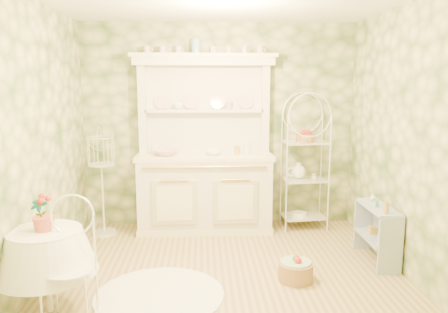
{
  "coord_description": "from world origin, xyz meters",
  "views": [
    {
      "loc": [
        -0.23,
        -4.04,
        1.91
      ],
      "look_at": [
        0.0,
        0.5,
        1.15
      ],
      "focal_mm": 35.0,
      "sensor_mm": 36.0,
      "label": 1
    }
  ],
  "objects_px": {
    "round_table": "(47,271)",
    "birdcage_stand": "(102,178)",
    "side_shelf": "(377,234)",
    "bakers_rack": "(305,164)",
    "kitchen_dresser": "(205,144)",
    "floor_basket": "(296,271)",
    "cafe_chair": "(69,270)"
  },
  "relations": [
    {
      "from": "round_table",
      "to": "birdcage_stand",
      "type": "relative_size",
      "value": 0.49
    },
    {
      "from": "side_shelf",
      "to": "round_table",
      "type": "height_order",
      "value": "round_table"
    },
    {
      "from": "bakers_rack",
      "to": "side_shelf",
      "type": "bearing_deg",
      "value": -71.42
    },
    {
      "from": "side_shelf",
      "to": "kitchen_dresser",
      "type": "bearing_deg",
      "value": 141.37
    },
    {
      "from": "round_table",
      "to": "floor_basket",
      "type": "bearing_deg",
      "value": 11.95
    },
    {
      "from": "bakers_rack",
      "to": "kitchen_dresser",
      "type": "bearing_deg",
      "value": 176.05
    },
    {
      "from": "kitchen_dresser",
      "to": "floor_basket",
      "type": "distance_m",
      "value": 2.08
    },
    {
      "from": "birdcage_stand",
      "to": "cafe_chair",
      "type": "bearing_deg",
      "value": -84.6
    },
    {
      "from": "side_shelf",
      "to": "cafe_chair",
      "type": "xyz_separation_m",
      "value": [
        -2.95,
        -1.1,
        0.15
      ]
    },
    {
      "from": "kitchen_dresser",
      "to": "floor_basket",
      "type": "xyz_separation_m",
      "value": [
        0.88,
        -1.57,
        -1.04
      ]
    },
    {
      "from": "birdcage_stand",
      "to": "floor_basket",
      "type": "distance_m",
      "value": 2.69
    },
    {
      "from": "kitchen_dresser",
      "to": "bakers_rack",
      "type": "xyz_separation_m",
      "value": [
        1.32,
        0.04,
        -0.28
      ]
    },
    {
      "from": "side_shelf",
      "to": "cafe_chair",
      "type": "distance_m",
      "value": 3.15
    },
    {
      "from": "kitchen_dresser",
      "to": "round_table",
      "type": "relative_size",
      "value": 3.21
    },
    {
      "from": "round_table",
      "to": "cafe_chair",
      "type": "distance_m",
      "value": 0.33
    },
    {
      "from": "round_table",
      "to": "cafe_chair",
      "type": "relative_size",
      "value": 0.79
    },
    {
      "from": "side_shelf",
      "to": "floor_basket",
      "type": "xyz_separation_m",
      "value": [
        -0.98,
        -0.44,
        -0.2
      ]
    },
    {
      "from": "kitchen_dresser",
      "to": "side_shelf",
      "type": "bearing_deg",
      "value": -31.42
    },
    {
      "from": "round_table",
      "to": "floor_basket",
      "type": "height_order",
      "value": "round_table"
    },
    {
      "from": "bakers_rack",
      "to": "birdcage_stand",
      "type": "height_order",
      "value": "bakers_rack"
    },
    {
      "from": "kitchen_dresser",
      "to": "side_shelf",
      "type": "xyz_separation_m",
      "value": [
        1.85,
        -1.13,
        -0.85
      ]
    },
    {
      "from": "side_shelf",
      "to": "cafe_chair",
      "type": "height_order",
      "value": "cafe_chair"
    },
    {
      "from": "birdcage_stand",
      "to": "kitchen_dresser",
      "type": "bearing_deg",
      "value": 5.0
    },
    {
      "from": "bakers_rack",
      "to": "side_shelf",
      "type": "height_order",
      "value": "bakers_rack"
    },
    {
      "from": "bakers_rack",
      "to": "cafe_chair",
      "type": "distance_m",
      "value": 3.35
    },
    {
      "from": "round_table",
      "to": "side_shelf",
      "type": "bearing_deg",
      "value": 15.87
    },
    {
      "from": "side_shelf",
      "to": "floor_basket",
      "type": "distance_m",
      "value": 1.09
    },
    {
      "from": "side_shelf",
      "to": "round_table",
      "type": "bearing_deg",
      "value": -171.34
    },
    {
      "from": "kitchen_dresser",
      "to": "cafe_chair",
      "type": "height_order",
      "value": "kitchen_dresser"
    },
    {
      "from": "side_shelf",
      "to": "round_table",
      "type": "xyz_separation_m",
      "value": [
        -3.19,
        -0.91,
        0.06
      ]
    },
    {
      "from": "kitchen_dresser",
      "to": "birdcage_stand",
      "type": "bearing_deg",
      "value": -175.0
    },
    {
      "from": "floor_basket",
      "to": "birdcage_stand",
      "type": "bearing_deg",
      "value": 146.16
    }
  ]
}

